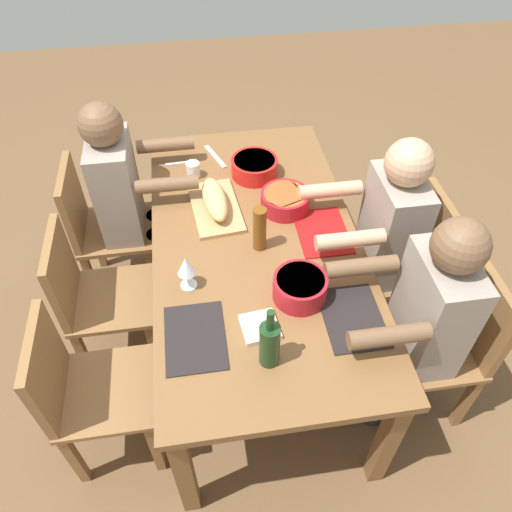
% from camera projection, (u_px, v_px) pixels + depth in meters
% --- Properties ---
extents(ground_plane, '(8.00, 8.00, 0.00)m').
position_uv_depth(ground_plane, '(256.00, 333.00, 2.80)').
color(ground_plane, brown).
extents(dining_table, '(1.81, 0.94, 0.74)m').
position_uv_depth(dining_table, '(256.00, 252.00, 2.33)').
color(dining_table, brown).
rests_on(dining_table, ground_plane).
extents(chair_near_right, '(0.40, 0.40, 0.85)m').
position_uv_depth(chair_near_right, '(83.00, 388.00, 2.03)').
color(chair_near_right, olive).
rests_on(chair_near_right, ground_plane).
extents(chair_near_left, '(0.40, 0.40, 0.85)m').
position_uv_depth(chair_near_left, '(99.00, 225.00, 2.71)').
color(chair_near_left, olive).
rests_on(chair_near_left, ground_plane).
extents(diner_near_left, '(0.41, 0.53, 1.20)m').
position_uv_depth(diner_near_left, '(126.00, 191.00, 2.58)').
color(diner_near_left, '#2D2D38').
rests_on(diner_near_left, ground_plane).
extents(chair_near_center, '(0.40, 0.40, 0.85)m').
position_uv_depth(chair_near_center, '(93.00, 295.00, 2.37)').
color(chair_near_center, olive).
rests_on(chair_near_center, ground_plane).
extents(chair_far_center, '(0.40, 0.40, 0.85)m').
position_uv_depth(chair_far_center, '(409.00, 259.00, 2.54)').
color(chair_far_center, olive).
rests_on(chair_far_center, ground_plane).
extents(diner_far_center, '(0.41, 0.53, 1.20)m').
position_uv_depth(diner_far_center, '(382.00, 232.00, 2.36)').
color(diner_far_center, '#2D2D38').
rests_on(diner_far_center, ground_plane).
extents(chair_far_right, '(0.40, 0.40, 0.85)m').
position_uv_depth(chair_far_right, '(449.00, 340.00, 2.20)').
color(chair_far_right, olive).
rests_on(chair_far_right, ground_plane).
extents(diner_far_right, '(0.41, 0.53, 1.20)m').
position_uv_depth(diner_far_right, '(422.00, 315.00, 2.02)').
color(diner_far_right, '#2D2D38').
rests_on(diner_far_right, ground_plane).
extents(serving_bowl_greens, '(0.22, 0.22, 0.11)m').
position_uv_depth(serving_bowl_greens, '(300.00, 286.00, 1.99)').
color(serving_bowl_greens, '#B21923').
rests_on(serving_bowl_greens, dining_table).
extents(serving_bowl_salad, '(0.24, 0.24, 0.09)m').
position_uv_depth(serving_bowl_salad, '(254.00, 166.00, 2.57)').
color(serving_bowl_salad, red).
rests_on(serving_bowl_salad, dining_table).
extents(serving_bowl_fruit, '(0.24, 0.24, 0.09)m').
position_uv_depth(serving_bowl_fruit, '(285.00, 200.00, 2.39)').
color(serving_bowl_fruit, '#B21923').
rests_on(serving_bowl_fruit, dining_table).
extents(cutting_board, '(0.42, 0.26, 0.02)m').
position_uv_depth(cutting_board, '(216.00, 208.00, 2.41)').
color(cutting_board, tan).
rests_on(cutting_board, dining_table).
extents(bread_loaf, '(0.33, 0.14, 0.09)m').
position_uv_depth(bread_loaf, '(215.00, 199.00, 2.37)').
color(bread_loaf, tan).
rests_on(bread_loaf, cutting_board).
extents(wine_bottle, '(0.08, 0.08, 0.29)m').
position_uv_depth(wine_bottle, '(270.00, 343.00, 1.75)').
color(wine_bottle, '#193819').
rests_on(wine_bottle, dining_table).
extents(beer_bottle, '(0.06, 0.06, 0.22)m').
position_uv_depth(beer_bottle, '(260.00, 229.00, 2.16)').
color(beer_bottle, brown).
rests_on(beer_bottle, dining_table).
extents(wine_glass, '(0.08, 0.08, 0.17)m').
position_uv_depth(wine_glass, '(186.00, 267.00, 1.99)').
color(wine_glass, silver).
rests_on(wine_glass, dining_table).
extents(placemat_near_right, '(0.32, 0.23, 0.01)m').
position_uv_depth(placemat_near_right, '(195.00, 337.00, 1.89)').
color(placemat_near_right, black).
rests_on(placemat_near_right, dining_table).
extents(cup_near_left, '(0.07, 0.07, 0.08)m').
position_uv_depth(cup_near_left, '(193.00, 170.00, 2.57)').
color(cup_near_left, white).
rests_on(cup_near_left, dining_table).
extents(fork_near_left, '(0.03, 0.17, 0.01)m').
position_uv_depth(fork_near_left, '(181.00, 163.00, 2.67)').
color(fork_near_left, silver).
rests_on(fork_near_left, dining_table).
extents(placemat_far_center, '(0.32, 0.23, 0.01)m').
position_uv_depth(placemat_far_center, '(322.00, 232.00, 2.30)').
color(placemat_far_center, maroon).
rests_on(placemat_far_center, dining_table).
extents(placemat_far_right, '(0.32, 0.23, 0.01)m').
position_uv_depth(placemat_far_right, '(353.00, 318.00, 1.96)').
color(placemat_far_right, black).
rests_on(placemat_far_right, dining_table).
extents(carving_knife, '(0.22, 0.11, 0.01)m').
position_uv_depth(carving_knife, '(215.00, 157.00, 2.71)').
color(carving_knife, silver).
rests_on(carving_knife, dining_table).
extents(napkin_stack, '(0.16, 0.16, 0.02)m').
position_uv_depth(napkin_stack, '(260.00, 327.00, 1.92)').
color(napkin_stack, white).
rests_on(napkin_stack, dining_table).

